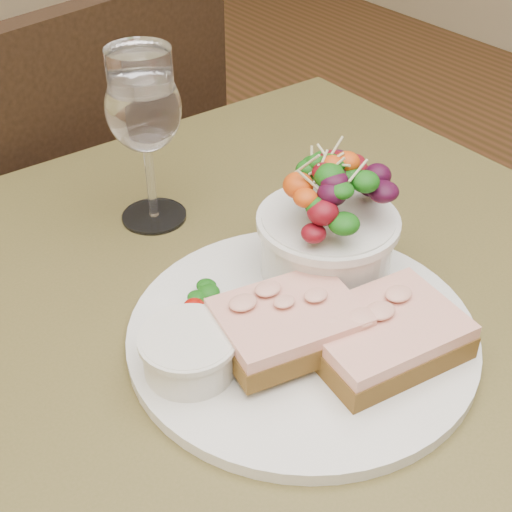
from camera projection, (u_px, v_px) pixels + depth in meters
cafe_table at (271, 400)px, 0.70m from camera, size 0.80×0.80×0.75m
chair_far at (85, 301)px, 1.37m from camera, size 0.50×0.50×0.90m
dinner_plate at (302, 333)px, 0.62m from camera, size 0.30×0.30×0.01m
sandwich_front at (384, 335)px, 0.58m from camera, size 0.14×0.11×0.03m
sandwich_back at (288, 324)px, 0.58m from camera, size 0.13×0.11×0.03m
ramekin at (189, 351)px, 0.56m from camera, size 0.07×0.07×0.04m
salad_bowl at (328, 219)px, 0.65m from camera, size 0.12×0.12×0.13m
garnish at (200, 305)px, 0.63m from camera, size 0.05×0.04×0.02m
wine_glass at (144, 113)px, 0.70m from camera, size 0.08×0.08×0.18m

